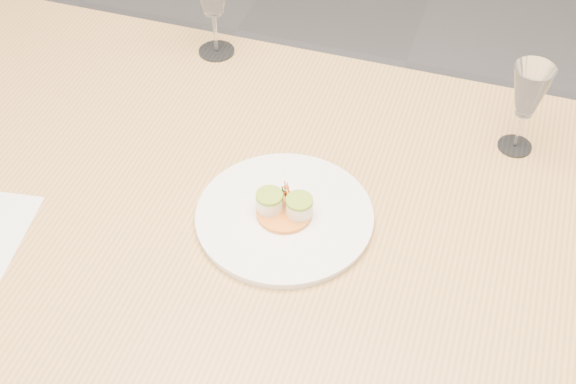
% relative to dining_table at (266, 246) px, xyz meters
% --- Properties ---
extents(dining_table, '(2.40, 1.00, 0.75)m').
position_rel_dining_table_xyz_m(dining_table, '(0.00, 0.00, 0.00)').
color(dining_table, tan).
rests_on(dining_table, ground).
extents(dinner_plate, '(0.30, 0.30, 0.08)m').
position_rel_dining_table_xyz_m(dinner_plate, '(0.03, 0.01, 0.08)').
color(dinner_plate, white).
rests_on(dinner_plate, dining_table).
extents(wine_glass_2, '(0.07, 0.07, 0.18)m').
position_rel_dining_table_xyz_m(wine_glass_2, '(0.39, 0.32, 0.20)').
color(wine_glass_2, white).
rests_on(wine_glass_2, dining_table).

